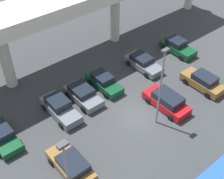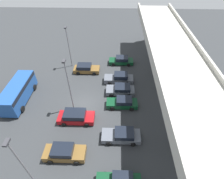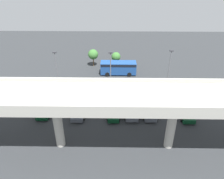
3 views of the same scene
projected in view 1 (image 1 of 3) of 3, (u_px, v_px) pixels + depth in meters
ground_plane at (138, 117)px, 29.69m from camera, size 91.61×91.61×0.00m
highway_overpass at (62, 5)px, 32.20m from camera, size 43.91×6.58×8.39m
parked_car_0 at (1, 135)px, 27.03m from camera, size 2.13×4.64×1.48m
parked_car_1 at (71, 165)px, 24.66m from camera, size 2.21×4.63×1.51m
parked_car_2 at (60, 108)px, 29.50m from camera, size 2.12×4.87×1.70m
parked_car_3 at (83, 94)px, 31.06m from camera, size 2.24×4.42×1.44m
parked_car_4 at (104, 82)px, 32.56m from camera, size 2.00×4.47×1.48m
parked_car_5 at (167, 101)px, 30.21m from camera, size 2.24×4.83×1.60m
parked_car_6 at (143, 63)px, 35.14m from camera, size 2.14×4.70×1.44m
parked_car_7 at (203, 82)px, 32.50m from camera, size 2.11×4.64×1.61m
parked_car_8 at (177, 47)px, 37.57m from camera, size 2.15×4.47×1.60m
lamp_post_mid_lot at (68, 176)px, 19.51m from camera, size 0.70×0.35×7.62m
lamp_post_by_overpass at (161, 83)px, 26.05m from camera, size 0.70×0.35×8.10m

